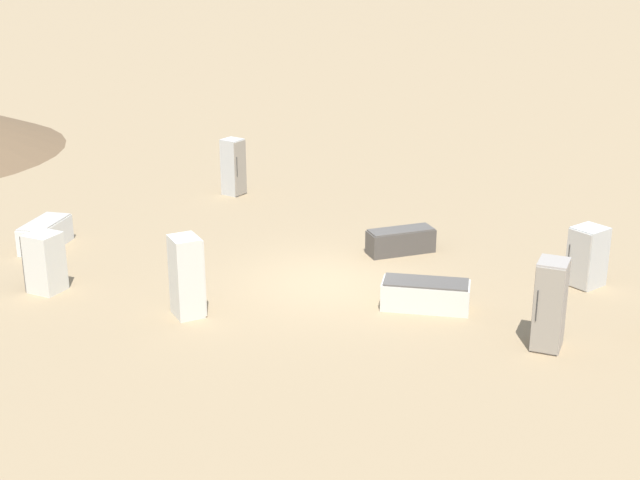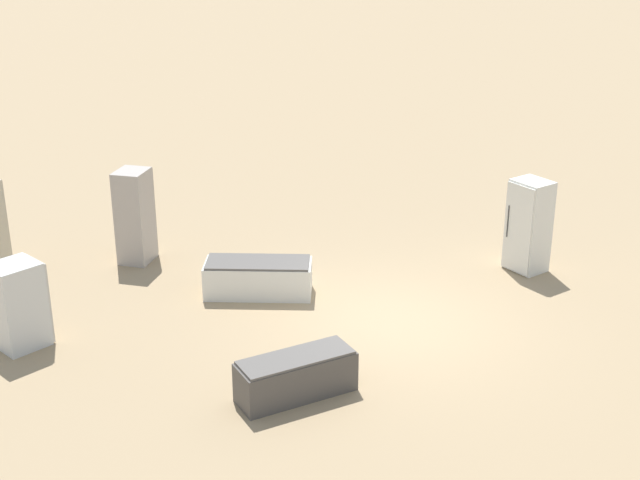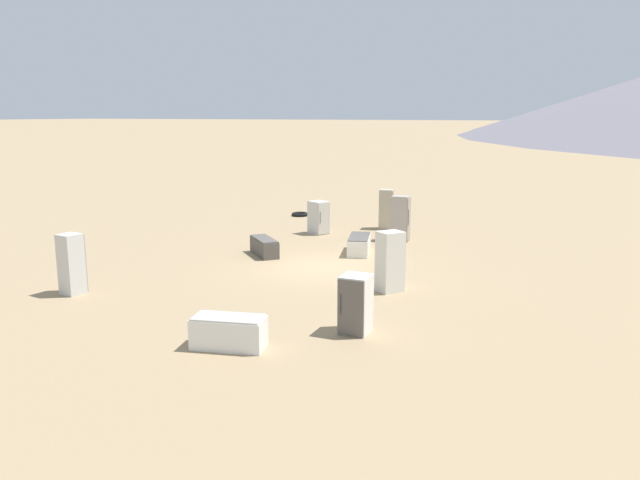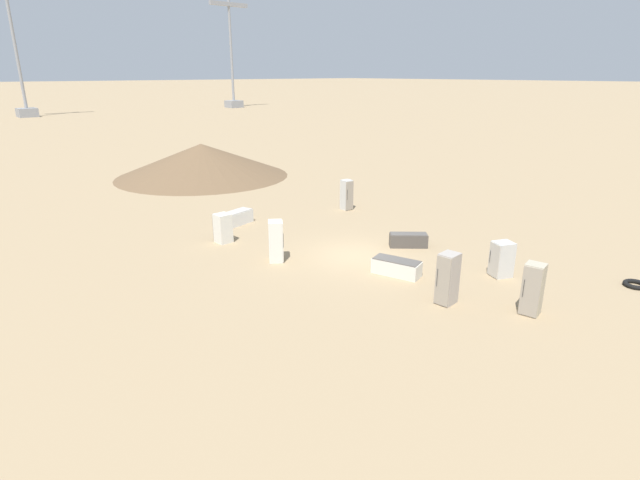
# 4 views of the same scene
# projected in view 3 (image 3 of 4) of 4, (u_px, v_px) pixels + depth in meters

# --- Properties ---
(ground_plane) EXTENTS (1000.00, 1000.00, 0.00)m
(ground_plane) POSITION_uv_depth(u_px,v_px,m) (323.00, 267.00, 21.52)
(ground_plane) COLOR #9E8460
(discarded_fridge_0) EXTENTS (0.73, 0.72, 1.81)m
(discarded_fridge_0) POSITION_uv_depth(u_px,v_px,m) (386.00, 209.00, 28.53)
(discarded_fridge_0) COLOR #B2A88E
(discarded_fridge_0) RESTS_ON ground_plane
(discarded_fridge_1) EXTENTS (0.78, 0.63, 1.87)m
(discarded_fridge_1) POSITION_uv_depth(u_px,v_px,m) (401.00, 218.00, 25.81)
(discarded_fridge_1) COLOR #A89E93
(discarded_fridge_1) RESTS_ON ground_plane
(discarded_fridge_2) EXTENTS (0.69, 0.77, 1.41)m
(discarded_fridge_2) POSITION_uv_depth(u_px,v_px,m) (356.00, 304.00, 14.96)
(discarded_fridge_2) COLOR silver
(discarded_fridge_2) RESTS_ON ground_plane
(discarded_fridge_3) EXTENTS (1.28, 2.08, 0.65)m
(discarded_fridge_3) POSITION_uv_depth(u_px,v_px,m) (359.00, 244.00, 23.65)
(discarded_fridge_3) COLOR silver
(discarded_fridge_3) RESTS_ON ground_plane
(discarded_fridge_4) EXTENTS (0.97, 0.92, 1.44)m
(discarded_fridge_4) POSITION_uv_depth(u_px,v_px,m) (319.00, 217.00, 27.38)
(discarded_fridge_4) COLOR silver
(discarded_fridge_4) RESTS_ON ground_plane
(discarded_fridge_5) EXTENTS (1.70, 1.65, 0.65)m
(discarded_fridge_5) POSITION_uv_depth(u_px,v_px,m) (264.00, 247.00, 23.25)
(discarded_fridge_5) COLOR #4C4742
(discarded_fridge_5) RESTS_ON ground_plane
(discarded_fridge_6) EXTENTS (0.90, 0.91, 1.81)m
(discarded_fridge_6) POSITION_uv_depth(u_px,v_px,m) (390.00, 262.00, 18.42)
(discarded_fridge_6) COLOR silver
(discarded_fridge_6) RESTS_ON ground_plane
(discarded_fridge_7) EXTENTS (1.77, 1.11, 0.73)m
(discarded_fridge_7) POSITION_uv_depth(u_px,v_px,m) (229.00, 332.00, 14.04)
(discarded_fridge_7) COLOR white
(discarded_fridge_7) RESTS_ON ground_plane
(discarded_fridge_8) EXTENTS (0.63, 0.67, 1.79)m
(discarded_fridge_8) POSITION_uv_depth(u_px,v_px,m) (72.00, 264.00, 18.17)
(discarded_fridge_8) COLOR silver
(discarded_fridge_8) RESTS_ON ground_plane
(scrap_tire) EXTENTS (0.86, 0.86, 0.17)m
(scrap_tire) POSITION_uv_depth(u_px,v_px,m) (300.00, 214.00, 32.28)
(scrap_tire) COLOR black
(scrap_tire) RESTS_ON ground_plane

